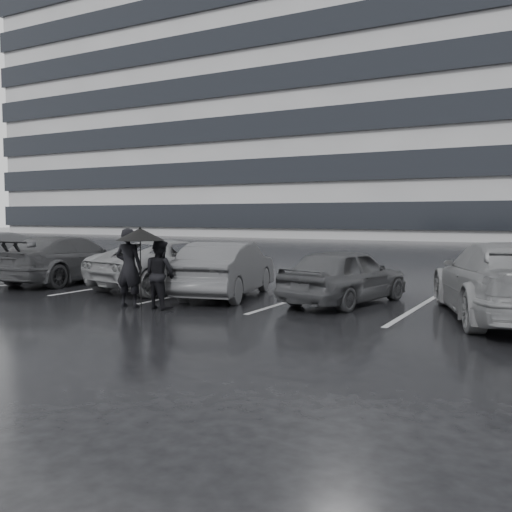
{
  "coord_description": "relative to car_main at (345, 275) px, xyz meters",
  "views": [
    {
      "loc": [
        6.18,
        -9.76,
        1.96
      ],
      "look_at": [
        0.29,
        1.0,
        1.1
      ],
      "focal_mm": 40.0,
      "sensor_mm": 36.0,
      "label": 1
    }
  ],
  "objects": [
    {
      "name": "ground",
      "position": [
        -1.83,
        -2.33,
        -0.63
      ],
      "size": [
        160.0,
        160.0,
        0.0
      ],
      "primitive_type": "plane",
      "color": "black",
      "rests_on": "ground"
    },
    {
      "name": "office_building",
      "position": [
        -23.83,
        45.67,
        13.71
      ],
      "size": [
        61.0,
        26.0,
        29.0
      ],
      "color": "gray",
      "rests_on": "ground"
    },
    {
      "name": "car_main",
      "position": [
        0.0,
        0.0,
        0.0
      ],
      "size": [
        2.17,
        3.93,
        1.27
      ],
      "primitive_type": "imported",
      "rotation": [
        0.0,
        0.0,
        2.95
      ],
      "color": "black",
      "rests_on": "ground"
    },
    {
      "name": "car_west_a",
      "position": [
        -2.94,
        -0.29,
        0.03
      ],
      "size": [
        2.29,
        4.26,
        1.33
      ],
      "primitive_type": "imported",
      "rotation": [
        0.0,
        0.0,
        3.37
      ],
      "color": "#2A292C",
      "rests_on": "ground"
    },
    {
      "name": "car_west_b",
      "position": [
        -4.99,
        0.35,
        0.03
      ],
      "size": [
        3.11,
        5.1,
        1.32
      ],
      "primitive_type": "imported",
      "rotation": [
        0.0,
        0.0,
        2.94
      ],
      "color": "#525255",
      "rests_on": "ground"
    },
    {
      "name": "car_west_c",
      "position": [
        -8.63,
        0.01,
        0.05
      ],
      "size": [
        2.28,
        4.86,
        1.37
      ],
      "primitive_type": "imported",
      "rotation": [
        0.0,
        0.0,
        3.22
      ],
      "color": "black",
      "rests_on": "ground"
    },
    {
      "name": "car_west_d",
      "position": [
        -11.4,
        0.04,
        0.09
      ],
      "size": [
        2.66,
        4.66,
        1.45
      ],
      "primitive_type": "imported",
      "rotation": [
        0.0,
        0.0,
        2.87
      ],
      "color": "#2A292C",
      "rests_on": "ground"
    },
    {
      "name": "car_east",
      "position": [
        3.33,
        -0.42,
        0.11
      ],
      "size": [
        3.65,
        5.52,
        1.49
      ],
      "primitive_type": "imported",
      "rotation": [
        0.0,
        0.0,
        3.48
      ],
      "color": "#525255",
      "rests_on": "ground"
    },
    {
      "name": "pedestrian_left",
      "position": [
        -3.92,
        -2.71,
        0.22
      ],
      "size": [
        0.68,
        0.5,
        1.71
      ],
      "primitive_type": "imported",
      "rotation": [
        0.0,
        0.0,
        3.3
      ],
      "color": "black",
      "rests_on": "ground"
    },
    {
      "name": "pedestrian_right",
      "position": [
        -3.2,
        -2.56,
        0.1
      ],
      "size": [
        0.81,
        0.69,
        1.47
      ],
      "primitive_type": "imported",
      "rotation": [
        0.0,
        0.0,
        2.94
      ],
      "color": "black",
      "rests_on": "ground"
    },
    {
      "name": "umbrella",
      "position": [
        -3.53,
        -2.78,
        0.95
      ],
      "size": [
        1.02,
        1.02,
        1.73
      ],
      "color": "black",
      "rests_on": "ground"
    },
    {
      "name": "stall_stripes",
      "position": [
        -2.63,
        0.17,
        -0.63
      ],
      "size": [
        19.72,
        5.0,
        0.0
      ],
      "color": "#99989B",
      "rests_on": "ground"
    }
  ]
}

